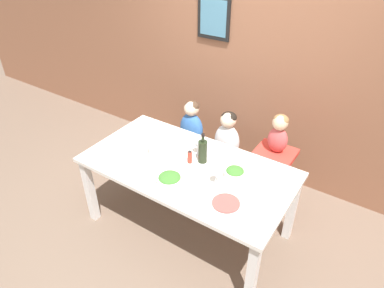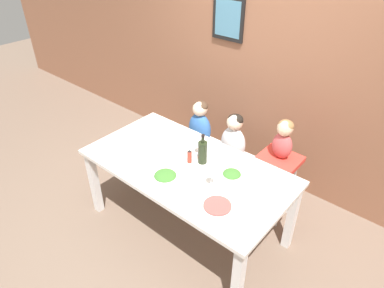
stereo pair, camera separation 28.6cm
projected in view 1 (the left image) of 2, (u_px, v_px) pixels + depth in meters
ground_plane at (188, 226)px, 3.33m from camera, size 14.00×14.00×0.00m
wall_back at (256, 55)px, 3.44m from camera, size 10.00×0.09×2.70m
dining_table at (187, 173)px, 2.96m from camera, size 1.79×0.95×0.74m
chair_far_left at (192, 148)px, 3.78m from camera, size 0.42×0.37×0.45m
chair_far_center at (226, 161)px, 3.58m from camera, size 0.42×0.37×0.45m
chair_right_highchair at (273, 164)px, 3.26m from camera, size 0.36×0.32×0.69m
person_child_left at (192, 123)px, 3.60m from camera, size 0.27×0.17×0.50m
person_child_center at (227, 135)px, 3.40m from camera, size 0.27×0.17×0.50m
person_baby_right at (279, 132)px, 3.05m from camera, size 0.19×0.15×0.38m
wine_bottle at (203, 151)px, 2.90m from camera, size 0.08×0.08×0.28m
paper_towel_roll at (154, 146)px, 2.96m from camera, size 0.10×0.10×0.23m
wine_glass_near at (216, 171)px, 2.65m from camera, size 0.07×0.07×0.17m
wine_glass_far at (198, 142)px, 2.99m from camera, size 0.07×0.07×0.17m
salad_bowl_large at (170, 180)px, 2.69m from camera, size 0.21×0.21×0.09m
salad_bowl_small at (235, 173)px, 2.75m from camera, size 0.17×0.17×0.09m
dinner_plate_front_left at (120, 155)px, 3.03m from camera, size 0.21×0.21×0.01m
dinner_plate_back_left at (156, 136)px, 3.29m from camera, size 0.21×0.21×0.01m
dinner_plate_back_right at (265, 175)px, 2.80m from camera, size 0.21×0.21×0.01m
dinner_plate_front_right at (226, 203)px, 2.52m from camera, size 0.21×0.21×0.01m
condiment_bottle_hot_sauce at (190, 157)px, 2.92m from camera, size 0.04×0.04×0.13m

